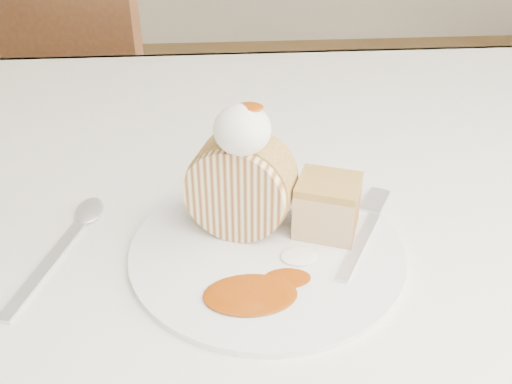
{
  "coord_description": "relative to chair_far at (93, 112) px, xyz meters",
  "views": [
    {
      "loc": [
        -0.01,
        -0.36,
        1.1
      ],
      "look_at": [
        0.03,
        0.08,
        0.81
      ],
      "focal_mm": 40.0,
      "sensor_mm": 36.0,
      "label": 1
    }
  ],
  "objects": [
    {
      "name": "table",
      "position": [
        0.32,
        -0.79,
        0.18
      ],
      "size": [
        1.4,
        0.9,
        0.75
      ],
      "color": "white",
      "rests_on": "ground"
    },
    {
      "name": "fork",
      "position": [
        0.45,
        -0.93,
        0.28
      ],
      "size": [
        0.1,
        0.15,
        0.0
      ],
      "primitive_type": "cube",
      "rotation": [
        0.0,
        0.0,
        -0.51
      ],
      "color": "silver",
      "rests_on": "plate"
    },
    {
      "name": "spoon",
      "position": [
        0.15,
        -0.94,
        0.27
      ],
      "size": [
        0.07,
        0.18,
        0.0
      ],
      "primitive_type": "cube",
      "rotation": [
        0.0,
        0.0,
        -0.28
      ],
      "color": "silver",
      "rests_on": "table"
    },
    {
      "name": "chair_far",
      "position": [
        0.0,
        0.0,
        0.0
      ],
      "size": [
        0.51,
        0.51,
        0.84
      ],
      "rotation": [
        0.0,
        0.0,
        2.81
      ],
      "color": "brown",
      "rests_on": "ground"
    },
    {
      "name": "whipped_cream",
      "position": [
        0.34,
        -0.91,
        0.4
      ],
      "size": [
        0.05,
        0.05,
        0.05
      ],
      "primitive_type": "ellipsoid",
      "color": "white",
      "rests_on": "roulade_slice"
    },
    {
      "name": "cake_chunk",
      "position": [
        0.42,
        -0.9,
        0.3
      ],
      "size": [
        0.07,
        0.07,
        0.05
      ],
      "primitive_type": "cube",
      "rotation": [
        0.0,
        0.0,
        -0.36
      ],
      "color": "tan",
      "rests_on": "plate"
    },
    {
      "name": "plate",
      "position": [
        0.36,
        -0.93,
        0.27
      ],
      "size": [
        0.34,
        0.34,
        0.01
      ],
      "primitive_type": "cylinder",
      "rotation": [
        0.0,
        0.0,
        -0.36
      ],
      "color": "white",
      "rests_on": "table"
    },
    {
      "name": "caramel_pool",
      "position": [
        0.34,
        -0.99,
        0.28
      ],
      "size": [
        0.1,
        0.08,
        0.0
      ],
      "primitive_type": null,
      "rotation": [
        0.0,
        0.0,
        -0.36
      ],
      "color": "#883505",
      "rests_on": "plate"
    },
    {
      "name": "roulade_slice",
      "position": [
        0.34,
        -0.89,
        0.32
      ],
      "size": [
        0.11,
        0.08,
        0.1
      ],
      "primitive_type": "cylinder",
      "rotation": [
        1.57,
        0.0,
        -0.34
      ],
      "color": "beige",
      "rests_on": "plate"
    },
    {
      "name": "caramel_drizzle",
      "position": [
        0.34,
        -0.91,
        0.42
      ],
      "size": [
        0.03,
        0.02,
        0.01
      ],
      "primitive_type": "ellipsoid",
      "color": "#883505",
      "rests_on": "whipped_cream"
    }
  ]
}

